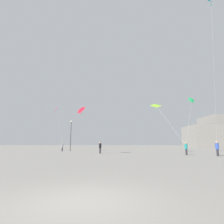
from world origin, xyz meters
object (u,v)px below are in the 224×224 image
(person_in_blue, at_px, (217,148))
(kite_cyan_diamond, at_px, (211,1))
(kite_lime_delta, at_px, (156,106))
(kite_crimson_diamond, at_px, (81,110))
(person_in_teal, at_px, (186,148))
(person_in_grey, at_px, (62,147))
(person_in_black, at_px, (100,147))
(building_centre_hall, at_px, (224,131))
(lamppost_east, at_px, (71,131))
(kite_emerald_diamond, at_px, (191,100))
(building_left_hall, at_px, (203,137))
(kite_magenta_diamond, at_px, (57,109))

(person_in_blue, xyz_separation_m, kite_cyan_diamond, (-3.32, -8.02, 13.66))
(kite_lime_delta, height_order, kite_crimson_diamond, kite_lime_delta)
(kite_cyan_diamond, relative_size, kite_crimson_diamond, 2.51)
(person_in_teal, bearing_deg, person_in_grey, 171.97)
(person_in_black, distance_m, building_centre_hall, 85.78)
(person_in_grey, relative_size, building_centre_hall, 0.08)
(lamppost_east, bearing_deg, kite_lime_delta, -26.09)
(person_in_teal, bearing_deg, person_in_blue, -9.92)
(person_in_grey, height_order, kite_crimson_diamond, kite_crimson_diamond)
(person_in_grey, height_order, kite_cyan_diamond, kite_cyan_diamond)
(kite_emerald_diamond, height_order, building_left_hall, kite_emerald_diamond)
(building_left_hall, xyz_separation_m, lamppost_east, (-44.09, -40.10, -0.27))
(kite_crimson_diamond, xyz_separation_m, building_left_hall, (39.59, 51.65, -2.01))
(person_in_grey, xyz_separation_m, kite_cyan_diamond, (20.23, -21.29, 13.78))
(person_in_black, bearing_deg, building_centre_hall, -28.14)
(kite_cyan_diamond, distance_m, building_left_hall, 67.56)
(kite_lime_delta, distance_m, lamppost_east, 18.08)
(person_in_teal, bearing_deg, kite_emerald_diamond, 83.21)
(person_in_teal, bearing_deg, kite_cyan_diamond, -70.07)
(person_in_teal, relative_size, kite_magenta_diamond, 0.23)
(person_in_blue, relative_size, kite_emerald_diamond, 0.20)
(person_in_teal, height_order, person_in_grey, person_in_teal)
(building_centre_hall, bearing_deg, lamppost_east, -137.32)
(kite_magenta_diamond, height_order, lamppost_east, kite_magenta_diamond)
(kite_cyan_diamond, xyz_separation_m, kite_magenta_diamond, (-21.41, 20.17, -6.21))
(person_in_blue, height_order, kite_cyan_diamond, kite_cyan_diamond)
(lamppost_east, bearing_deg, person_in_grey, -167.31)
(person_in_black, xyz_separation_m, kite_crimson_diamond, (-2.45, -3.41, 5.32))
(person_in_teal, xyz_separation_m, person_in_grey, (-20.44, 11.40, -0.06))
(kite_cyan_diamond, bearing_deg, kite_emerald_diamond, 75.55)
(person_in_teal, xyz_separation_m, kite_crimson_diamond, (-14.40, 0.19, 5.36))
(person_in_teal, distance_m, lamppost_east, 22.46)
(person_in_grey, xyz_separation_m, kite_magenta_diamond, (-1.18, -1.12, 7.57))
(kite_cyan_diamond, bearing_deg, person_in_black, 131.05)
(person_in_blue, height_order, kite_emerald_diamond, kite_emerald_diamond)
(kite_crimson_diamond, distance_m, building_left_hall, 65.11)
(person_in_grey, bearing_deg, kite_cyan_diamond, 38.70)
(kite_emerald_diamond, relative_size, kite_magenta_diamond, 1.21)
(kite_magenta_diamond, bearing_deg, lamppost_east, 28.31)
(person_in_teal, distance_m, kite_cyan_diamond, 16.92)
(person_in_blue, bearing_deg, kite_lime_delta, -6.33)
(kite_emerald_diamond, bearing_deg, building_centre_hall, 57.39)
(person_in_grey, distance_m, lamppost_east, 3.51)
(building_centre_hall, bearing_deg, kite_cyan_diamond, -118.82)
(building_left_hall, bearing_deg, person_in_black, -127.60)
(building_left_hall, distance_m, lamppost_east, 59.60)
(kite_crimson_diamond, bearing_deg, kite_cyan_diamond, -35.38)
(person_in_grey, bearing_deg, building_centre_hall, 127.31)
(building_centre_hall, bearing_deg, person_in_grey, -137.85)
(kite_cyan_diamond, bearing_deg, person_in_teal, 88.81)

